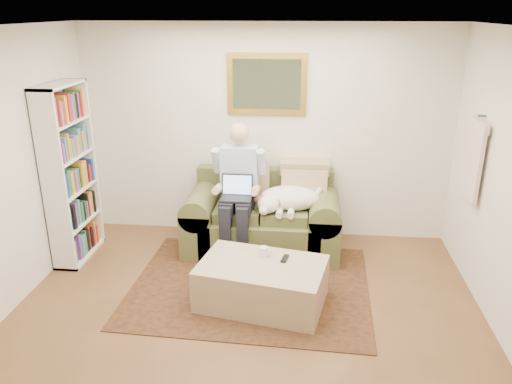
% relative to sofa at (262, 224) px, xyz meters
% --- Properties ---
extents(room_shell, '(4.51, 5.00, 2.61)m').
position_rel_sofa_xyz_m(room_shell, '(-0.02, -1.65, 0.99)').
color(room_shell, brown).
rests_on(room_shell, ground).
extents(rug, '(2.51, 2.04, 0.01)m').
position_rel_sofa_xyz_m(rug, '(-0.04, -0.89, -0.31)').
color(rug, black).
rests_on(rug, room_shell).
extents(sofa, '(1.81, 0.92, 1.09)m').
position_rel_sofa_xyz_m(sofa, '(0.00, 0.00, 0.00)').
color(sofa, '#565D31').
rests_on(sofa, room_shell).
extents(seated_man, '(0.60, 0.85, 1.53)m').
position_rel_sofa_xyz_m(seated_man, '(-0.27, -0.17, 0.45)').
color(seated_man, '#8CA3D8').
rests_on(seated_man, sofa).
extents(laptop, '(0.35, 0.28, 0.25)m').
position_rel_sofa_xyz_m(laptop, '(-0.27, -0.24, 0.49)').
color(laptop, black).
rests_on(laptop, seated_man).
extents(sleeping_dog, '(0.75, 0.47, 0.28)m').
position_rel_sofa_xyz_m(sleeping_dog, '(0.33, -0.09, 0.38)').
color(sleeping_dog, white).
rests_on(sleeping_dog, sofa).
extents(ottoman, '(1.31, 0.97, 0.43)m').
position_rel_sofa_xyz_m(ottoman, '(0.11, -1.21, -0.10)').
color(ottoman, tan).
rests_on(ottoman, room_shell).
extents(coffee_mug, '(0.08, 0.08, 0.10)m').
position_rel_sofa_xyz_m(coffee_mug, '(0.11, -1.05, 0.17)').
color(coffee_mug, white).
rests_on(coffee_mug, ottoman).
extents(tv_remote, '(0.08, 0.16, 0.02)m').
position_rel_sofa_xyz_m(tv_remote, '(0.32, -1.09, 0.13)').
color(tv_remote, black).
rests_on(tv_remote, ottoman).
extents(bookshelf, '(0.28, 0.80, 2.00)m').
position_rel_sofa_xyz_m(bookshelf, '(-2.12, -0.41, 0.69)').
color(bookshelf, white).
rests_on(bookshelf, room_shell).
extents(wall_mirror, '(0.94, 0.04, 0.72)m').
position_rel_sofa_xyz_m(wall_mirror, '(0.00, 0.46, 1.59)').
color(wall_mirror, gold).
rests_on(wall_mirror, room_shell).
extents(hanging_shirt, '(0.06, 0.52, 0.90)m').
position_rel_sofa_xyz_m(hanging_shirt, '(2.17, -0.41, 1.04)').
color(hanging_shirt, beige).
rests_on(hanging_shirt, room_shell).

